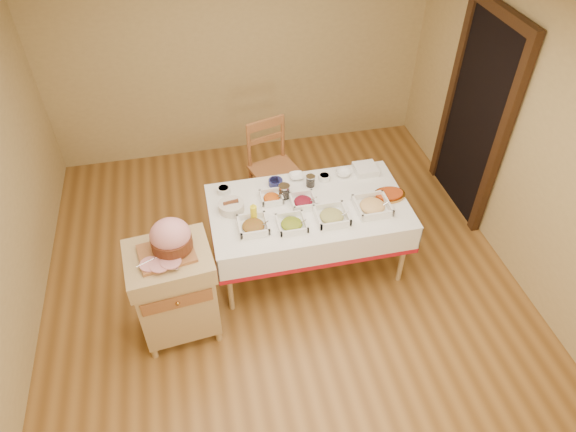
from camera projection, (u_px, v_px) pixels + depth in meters
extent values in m
plane|color=brown|center=(284.00, 289.00, 4.95)|extent=(5.00, 5.00, 0.00)
plane|color=white|center=(282.00, 21.00, 3.21)|extent=(5.00, 5.00, 0.00)
plane|color=tan|center=(238.00, 51.00, 5.89)|extent=(4.50, 0.00, 4.50)
plane|color=tan|center=(537.00, 149.00, 4.44)|extent=(0.00, 5.00, 5.00)
cube|color=black|center=(476.00, 120.00, 5.25)|extent=(0.06, 0.90, 2.10)
cube|color=#331E10|center=(499.00, 148.00, 4.89)|extent=(0.08, 0.10, 2.10)
cube|color=#331E10|center=(452.00, 97.00, 5.61)|extent=(0.08, 0.10, 2.10)
cube|color=#331E10|center=(504.00, 12.00, 4.51)|extent=(0.08, 1.10, 0.10)
cube|color=tan|center=(309.00, 208.00, 4.73)|extent=(1.80, 1.00, 0.04)
cylinder|color=tan|center=(229.00, 283.00, 4.55)|extent=(0.05, 0.05, 0.71)
cylinder|color=tan|center=(218.00, 220.00, 5.15)|extent=(0.05, 0.05, 0.71)
cylinder|color=tan|center=(403.00, 254.00, 4.81)|extent=(0.05, 0.05, 0.71)
cylinder|color=tan|center=(373.00, 198.00, 5.42)|extent=(0.05, 0.05, 0.71)
cube|color=white|center=(309.00, 206.00, 4.71)|extent=(1.82, 1.02, 0.01)
cube|color=tan|center=(176.00, 296.00, 4.33)|extent=(0.67, 0.57, 0.67)
cube|color=tan|center=(169.00, 262.00, 4.05)|extent=(0.72, 0.62, 0.17)
cube|color=#975C31|center=(174.00, 303.00, 3.99)|extent=(0.56, 0.07, 0.13)
sphere|color=#B88034|center=(174.00, 304.00, 3.98)|extent=(0.03, 0.03, 0.03)
cylinder|color=tan|center=(152.00, 350.00, 4.38)|extent=(0.06, 0.06, 0.11)
cylinder|color=tan|center=(150.00, 309.00, 4.71)|extent=(0.06, 0.06, 0.11)
cylinder|color=tan|center=(217.00, 338.00, 4.47)|extent=(0.06, 0.06, 0.11)
cylinder|color=tan|center=(211.00, 299.00, 4.80)|extent=(0.06, 0.06, 0.11)
cube|color=#975C31|center=(275.00, 171.00, 5.49)|extent=(0.58, 0.56, 0.03)
cylinder|color=#975C31|center=(268.00, 207.00, 5.47)|extent=(0.04, 0.04, 0.50)
cylinder|color=#975C31|center=(251.00, 186.00, 5.73)|extent=(0.04, 0.04, 0.50)
cylinder|color=#975C31|center=(300.00, 195.00, 5.61)|extent=(0.04, 0.04, 0.50)
cylinder|color=#975C31|center=(283.00, 175.00, 5.87)|extent=(0.04, 0.04, 0.50)
cylinder|color=#975C31|center=(249.00, 147.00, 5.38)|extent=(0.04, 0.04, 0.54)
cylinder|color=#975C31|center=(283.00, 137.00, 5.52)|extent=(0.04, 0.04, 0.54)
cube|color=#975C31|center=(265.00, 124.00, 5.30)|extent=(0.42, 0.15, 0.10)
cube|color=#975C31|center=(167.00, 253.00, 3.98)|extent=(0.42, 0.34, 0.03)
ellipsoid|color=#D58A90|center=(170.00, 235.00, 3.92)|extent=(0.31, 0.28, 0.27)
cylinder|color=#562813|center=(172.00, 242.00, 3.97)|extent=(0.32, 0.32, 0.10)
cube|color=silver|center=(160.00, 269.00, 3.84)|extent=(0.27, 0.12, 0.00)
cylinder|color=silver|center=(155.00, 258.00, 3.91)|extent=(0.31, 0.09, 0.01)
cube|color=white|center=(253.00, 228.00, 4.47)|extent=(0.26, 0.26, 0.02)
ellipsoid|color=red|center=(253.00, 226.00, 4.46)|extent=(0.20, 0.20, 0.07)
cylinder|color=silver|center=(260.00, 227.00, 4.44)|extent=(0.16, 0.01, 0.11)
cube|color=white|center=(292.00, 226.00, 4.49)|extent=(0.25, 0.25, 0.01)
ellipsoid|color=#BB9517|center=(292.00, 224.00, 4.48)|extent=(0.19, 0.19, 0.07)
cylinder|color=silver|center=(298.00, 225.00, 4.47)|extent=(0.14, 0.01, 0.10)
cube|color=white|center=(332.00, 218.00, 4.57)|extent=(0.28, 0.28, 0.02)
ellipsoid|color=tan|center=(332.00, 216.00, 4.55)|extent=(0.22, 0.22, 0.08)
cylinder|color=silver|center=(339.00, 217.00, 4.54)|extent=(0.16, 0.01, 0.12)
cube|color=white|center=(372.00, 208.00, 4.67)|extent=(0.31, 0.31, 0.02)
ellipsoid|color=#E6B66D|center=(372.00, 206.00, 4.65)|extent=(0.23, 0.23, 0.08)
cylinder|color=silver|center=(381.00, 207.00, 4.63)|extent=(0.16, 0.01, 0.12)
cube|color=white|center=(272.00, 199.00, 4.76)|extent=(0.20, 0.20, 0.01)
ellipsoid|color=#C3510E|center=(272.00, 198.00, 4.75)|extent=(0.15, 0.15, 0.05)
cylinder|color=silver|center=(277.00, 198.00, 4.74)|extent=(0.13, 0.01, 0.10)
cube|color=white|center=(303.00, 203.00, 4.72)|extent=(0.23, 0.23, 0.02)
ellipsoid|color=maroon|center=(303.00, 202.00, 4.70)|extent=(0.17, 0.17, 0.06)
cylinder|color=silver|center=(309.00, 202.00, 4.69)|extent=(0.15, 0.01, 0.11)
cylinder|color=white|center=(224.00, 190.00, 4.83)|extent=(0.12, 0.12, 0.06)
cylinder|color=black|center=(223.00, 188.00, 4.82)|extent=(0.10, 0.10, 0.02)
cylinder|color=navy|center=(276.00, 182.00, 4.91)|extent=(0.14, 0.14, 0.06)
cylinder|color=maroon|center=(276.00, 181.00, 4.90)|extent=(0.11, 0.11, 0.02)
cylinder|color=white|center=(324.00, 177.00, 4.97)|extent=(0.11, 0.11, 0.06)
cylinder|color=#C3510E|center=(324.00, 176.00, 4.96)|extent=(0.09, 0.09, 0.02)
imported|color=white|center=(297.00, 176.00, 5.00)|extent=(0.15, 0.15, 0.04)
imported|color=white|center=(343.00, 173.00, 5.03)|extent=(0.20, 0.20, 0.05)
cylinder|color=silver|center=(284.00, 192.00, 4.75)|extent=(0.10, 0.10, 0.12)
cylinder|color=silver|center=(284.00, 186.00, 4.71)|extent=(0.11, 0.11, 0.01)
cylinder|color=black|center=(284.00, 193.00, 4.77)|extent=(0.09, 0.09, 0.09)
cylinder|color=silver|center=(310.00, 181.00, 4.89)|extent=(0.08, 0.08, 0.10)
cylinder|color=silver|center=(311.00, 177.00, 4.85)|extent=(0.09, 0.09, 0.01)
cylinder|color=black|center=(310.00, 182.00, 4.90)|extent=(0.07, 0.07, 0.07)
cylinder|color=yellow|center=(254.00, 213.00, 4.52)|extent=(0.06, 0.06, 0.15)
cone|color=yellow|center=(253.00, 205.00, 4.45)|extent=(0.04, 0.04, 0.04)
cylinder|color=silver|center=(231.00, 207.00, 4.63)|extent=(0.23, 0.23, 0.08)
cube|color=white|center=(365.00, 171.00, 5.08)|extent=(0.22, 0.22, 0.01)
cube|color=white|center=(365.00, 170.00, 5.07)|extent=(0.22, 0.22, 0.01)
cube|color=white|center=(365.00, 169.00, 5.06)|extent=(0.22, 0.22, 0.01)
cube|color=white|center=(365.00, 168.00, 5.05)|extent=(0.22, 0.22, 0.01)
cube|color=white|center=(366.00, 167.00, 5.05)|extent=(0.22, 0.22, 0.01)
ellipsoid|color=#B88034|center=(389.00, 195.00, 4.80)|extent=(0.31, 0.22, 0.03)
ellipsoid|color=#AD3F12|center=(389.00, 194.00, 4.79)|extent=(0.27, 0.19, 0.03)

